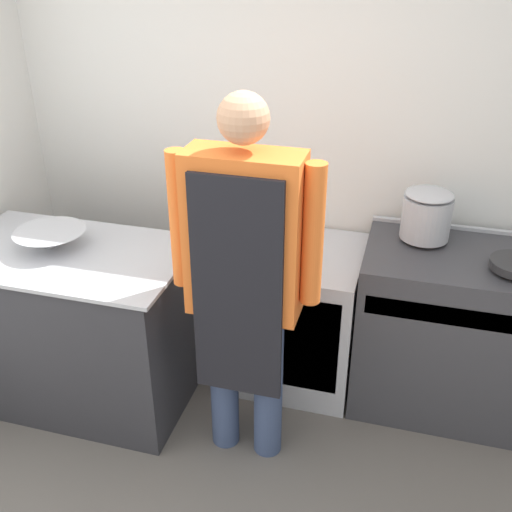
{
  "coord_description": "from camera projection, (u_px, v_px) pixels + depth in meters",
  "views": [
    {
      "loc": [
        0.72,
        -1.41,
        2.33
      ],
      "look_at": [
        0.05,
        0.99,
        1.0
      ],
      "focal_mm": 42.0,
      "sensor_mm": 36.0,
      "label": 1
    }
  ],
  "objects": [
    {
      "name": "stove",
      "position": [
        455.0,
        331.0,
        3.21
      ],
      "size": [
        1.02,
        0.65,
        0.94
      ],
      "color": "#38383D",
      "rests_on": "ground_plane"
    },
    {
      "name": "stock_pot",
      "position": [
        427.0,
        214.0,
        3.07
      ],
      "size": [
        0.25,
        0.25,
        0.26
      ],
      "color": "#B2B5BC",
      "rests_on": "stove"
    },
    {
      "name": "prep_counter",
      "position": [
        79.0,
        325.0,
        3.27
      ],
      "size": [
        1.23,
        0.75,
        0.91
      ],
      "color": "#2D2D33",
      "rests_on": "ground_plane"
    },
    {
      "name": "fridge_unit",
      "position": [
        296.0,
        314.0,
        3.45
      ],
      "size": [
        0.7,
        0.68,
        0.81
      ],
      "color": "silver",
      "rests_on": "ground_plane"
    },
    {
      "name": "person_cook",
      "position": [
        244.0,
        269.0,
        2.61
      ],
      "size": [
        0.68,
        0.24,
        1.81
      ],
      "color": "#38476B",
      "rests_on": "ground_plane"
    },
    {
      "name": "wall_back",
      "position": [
        287.0,
        133.0,
        3.37
      ],
      "size": [
        8.0,
        0.05,
        2.7
      ],
      "color": "white",
      "rests_on": "ground_plane"
    },
    {
      "name": "mixing_bowl",
      "position": [
        51.0,
        240.0,
        3.06
      ],
      "size": [
        0.37,
        0.37,
        0.1
      ],
      "color": "#B2B5BC",
      "rests_on": "prep_counter"
    }
  ]
}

